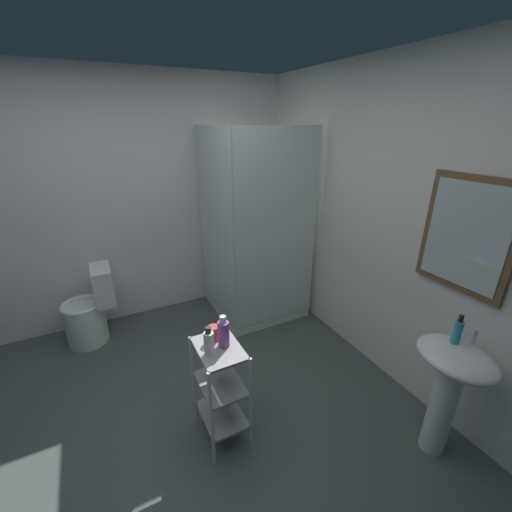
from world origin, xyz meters
name	(u,v)px	position (x,y,z in m)	size (l,w,h in m)	color
ground_plane	(176,441)	(0.00, 0.00, -0.01)	(4.20, 4.20, 0.02)	#464E4D
wall_back	(397,229)	(0.01, 1.85, 1.25)	(4.20, 0.14, 2.50)	silver
wall_left	(118,205)	(-1.85, 0.00, 1.25)	(0.10, 4.20, 2.50)	silver
shower_stall	(251,276)	(-1.22, 1.18, 0.46)	(0.92, 0.92, 2.00)	white
pedestal_sink	(450,380)	(0.83, 1.52, 0.58)	(0.46, 0.37, 0.81)	white
sink_faucet	(474,336)	(0.83, 1.64, 0.86)	(0.03, 0.03, 0.10)	silver
toilet	(90,312)	(-1.48, -0.43, 0.31)	(0.37, 0.49, 0.76)	white
storage_cart	(221,385)	(0.10, 0.31, 0.44)	(0.38, 0.28, 0.74)	silver
hand_soap_bottle	(457,331)	(0.78, 1.55, 0.89)	(0.05, 0.05, 0.19)	#389ED1
conditioner_bottle_purple	(224,333)	(0.10, 0.35, 0.83)	(0.07, 0.07, 0.21)	purple
lotion_bottle_white	(209,343)	(0.13, 0.24, 0.82)	(0.06, 0.06, 0.19)	white
rinse_cup	(214,333)	(0.01, 0.32, 0.79)	(0.07, 0.07, 0.10)	#B24742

